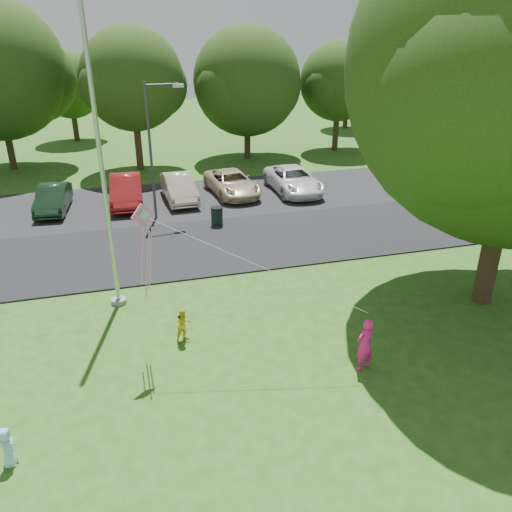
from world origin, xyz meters
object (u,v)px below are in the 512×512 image
object	(u,v)px
street_lamp	(155,139)
child_yellow	(184,325)
flagpole	(103,181)
kite	(148,233)
child_blue	(7,447)
trash_can	(217,217)
woman	(365,345)

from	to	relation	value
street_lamp	child_yellow	distance (m)	11.31
flagpole	kite	distance (m)	3.46
street_lamp	kite	size ratio (longest dim) A/B	1.13
flagpole	street_lamp	xyz separation A→B (m)	(2.24, 8.03, -0.38)
flagpole	child_blue	distance (m)	7.74
trash_can	child_blue	distance (m)	14.41
child_blue	kite	distance (m)	5.58
kite	woman	bearing A→B (deg)	-50.47
trash_can	child_yellow	size ratio (longest dim) A/B	0.85
street_lamp	woman	distance (m)	14.34
woman	kite	size ratio (longest dim) A/B	0.27
woman	child_blue	bearing A→B (deg)	-11.00
street_lamp	child_blue	distance (m)	15.48
child_yellow	flagpole	bearing A→B (deg)	99.67
child_yellow	child_blue	distance (m)	5.48
woman	child_blue	xyz separation A→B (m)	(-8.53, -0.95, -0.30)
child_blue	kite	bearing A→B (deg)	-46.48
street_lamp	kite	bearing A→B (deg)	-102.06
flagpole	child_yellow	xyz separation A→B (m)	(1.78, -2.80, -3.64)
flagpole	street_lamp	bearing A→B (deg)	74.42
child_blue	kite	world-z (taller)	kite
trash_can	child_blue	size ratio (longest dim) A/B	0.98
kite	trash_can	bearing A→B (deg)	41.51
trash_can	child_blue	world-z (taller)	child_blue
woman	kite	xyz separation A→B (m)	(-5.15, 2.16, 2.87)
child_yellow	woman	bearing A→B (deg)	-53.76
child_blue	child_yellow	bearing A→B (deg)	-48.35
flagpole	woman	world-z (taller)	flagpole
flagpole	child_blue	size ratio (longest dim) A/B	10.83
woman	child_blue	size ratio (longest dim) A/B	1.64
child_yellow	trash_can	bearing A→B (deg)	49.74
trash_can	flagpole	bearing A→B (deg)	-126.60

